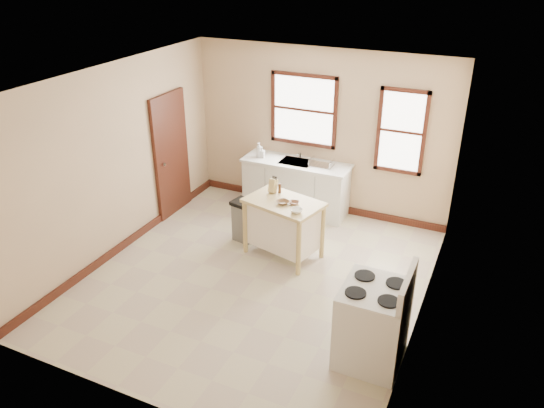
# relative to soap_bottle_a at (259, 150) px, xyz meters

# --- Properties ---
(floor) EXTENTS (5.00, 5.00, 0.00)m
(floor) POSITION_rel_soap_bottle_a_xyz_m (0.97, -2.14, -1.05)
(floor) COLOR #BBA994
(floor) RESTS_ON ground
(ceiling) EXTENTS (5.00, 5.00, 0.00)m
(ceiling) POSITION_rel_soap_bottle_a_xyz_m (0.97, -2.14, 1.75)
(ceiling) COLOR white
(ceiling) RESTS_ON ground
(wall_back) EXTENTS (4.50, 0.04, 2.80)m
(wall_back) POSITION_rel_soap_bottle_a_xyz_m (0.97, 0.36, 0.35)
(wall_back) COLOR tan
(wall_back) RESTS_ON ground
(wall_left) EXTENTS (0.04, 5.00, 2.80)m
(wall_left) POSITION_rel_soap_bottle_a_xyz_m (-1.28, -2.14, 0.35)
(wall_left) COLOR tan
(wall_left) RESTS_ON ground
(wall_right) EXTENTS (0.04, 5.00, 2.80)m
(wall_right) POSITION_rel_soap_bottle_a_xyz_m (3.22, -2.14, 0.35)
(wall_right) COLOR tan
(wall_right) RESTS_ON ground
(window_main) EXTENTS (1.17, 0.06, 1.22)m
(window_main) POSITION_rel_soap_bottle_a_xyz_m (0.67, 0.34, 0.70)
(window_main) COLOR #3C1710
(window_main) RESTS_ON wall_back
(window_side) EXTENTS (0.77, 0.06, 1.37)m
(window_side) POSITION_rel_soap_bottle_a_xyz_m (2.32, 0.34, 0.55)
(window_side) COLOR #3C1710
(window_side) RESTS_ON wall_back
(door_left) EXTENTS (0.06, 0.90, 2.10)m
(door_left) POSITION_rel_soap_bottle_a_xyz_m (-1.24, -0.84, -0.00)
(door_left) COLOR #3C1710
(door_left) RESTS_ON ground
(baseboard_back) EXTENTS (4.50, 0.04, 0.12)m
(baseboard_back) POSITION_rel_soap_bottle_a_xyz_m (0.97, 0.33, -0.99)
(baseboard_back) COLOR #3C1710
(baseboard_back) RESTS_ON ground
(baseboard_left) EXTENTS (0.04, 5.00, 0.12)m
(baseboard_left) POSITION_rel_soap_bottle_a_xyz_m (-1.25, -2.14, -0.99)
(baseboard_left) COLOR #3C1710
(baseboard_left) RESTS_ON ground
(sink_counter) EXTENTS (1.86, 0.62, 0.92)m
(sink_counter) POSITION_rel_soap_bottle_a_xyz_m (0.67, 0.06, -0.59)
(sink_counter) COLOR silver
(sink_counter) RESTS_ON ground
(faucet) EXTENTS (0.03, 0.03, 0.22)m
(faucet) POSITION_rel_soap_bottle_a_xyz_m (0.67, 0.24, -0.02)
(faucet) COLOR silver
(faucet) RESTS_ON sink_counter
(soap_bottle_a) EXTENTS (0.11, 0.11, 0.26)m
(soap_bottle_a) POSITION_rel_soap_bottle_a_xyz_m (0.00, 0.00, 0.00)
(soap_bottle_a) COLOR #B2B2B2
(soap_bottle_a) RESTS_ON sink_counter
(soap_bottle_b) EXTENTS (0.10, 0.10, 0.19)m
(soap_bottle_b) POSITION_rel_soap_bottle_a_xyz_m (0.05, 0.01, -0.04)
(soap_bottle_b) COLOR #B2B2B2
(soap_bottle_b) RESTS_ON sink_counter
(dish_rack) EXTENTS (0.44, 0.38, 0.10)m
(dish_rack) POSITION_rel_soap_bottle_a_xyz_m (1.12, 0.08, -0.08)
(dish_rack) COLOR silver
(dish_rack) RESTS_ON sink_counter
(kitchen_island) EXTENTS (1.23, 0.94, 0.90)m
(kitchen_island) POSITION_rel_soap_bottle_a_xyz_m (1.07, -1.38, -0.60)
(kitchen_island) COLOR #DFCB83
(kitchen_island) RESTS_ON ground
(knife_block) EXTENTS (0.12, 0.12, 0.20)m
(knife_block) POSITION_rel_soap_bottle_a_xyz_m (0.80, -1.17, -0.05)
(knife_block) COLOR tan
(knife_block) RESTS_ON kitchen_island
(pepper_grinder) EXTENTS (0.05, 0.05, 0.15)m
(pepper_grinder) POSITION_rel_soap_bottle_a_xyz_m (0.90, -1.15, -0.08)
(pepper_grinder) COLOR #452712
(pepper_grinder) RESTS_ON kitchen_island
(bowl_a) EXTENTS (0.24, 0.24, 0.04)m
(bowl_a) POSITION_rel_soap_bottle_a_xyz_m (1.09, -1.46, -0.13)
(bowl_a) COLOR brown
(bowl_a) RESTS_ON kitchen_island
(bowl_b) EXTENTS (0.17, 0.17, 0.04)m
(bowl_b) POSITION_rel_soap_bottle_a_xyz_m (1.24, -1.40, -0.14)
(bowl_b) COLOR brown
(bowl_b) RESTS_ON kitchen_island
(bowl_c) EXTENTS (0.18, 0.18, 0.05)m
(bowl_c) POSITION_rel_soap_bottle_a_xyz_m (1.37, -1.64, -0.13)
(bowl_c) COLOR white
(bowl_c) RESTS_ON kitchen_island
(trash_bin) EXTENTS (0.40, 0.36, 0.68)m
(trash_bin) POSITION_rel_soap_bottle_a_xyz_m (0.33, -1.23, -0.71)
(trash_bin) COLOR slate
(trash_bin) RESTS_ON ground
(gas_stove) EXTENTS (0.76, 0.77, 1.22)m
(gas_stove) POSITION_rel_soap_bottle_a_xyz_m (2.86, -3.02, -0.44)
(gas_stove) COLOR silver
(gas_stove) RESTS_ON ground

